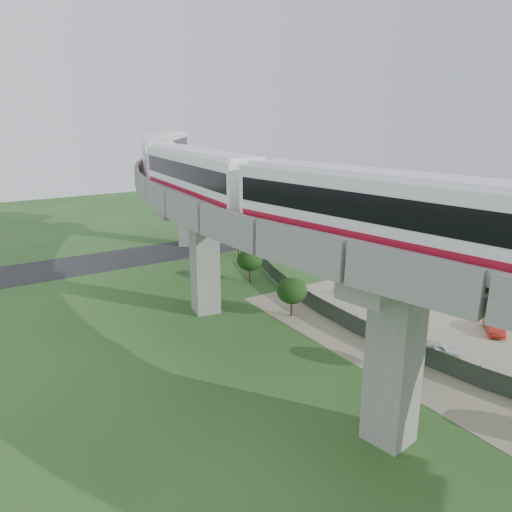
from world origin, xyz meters
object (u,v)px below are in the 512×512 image
object	(u,v)px
car_white	(439,349)
car_red	(494,326)
metro_train	(203,165)
car_dark	(370,286)

from	to	relation	value
car_white	car_red	world-z (taller)	car_red
metro_train	car_red	bearing A→B (deg)	-46.05
car_white	metro_train	bearing A→B (deg)	77.31
metro_train	car_white	size ratio (longest dim) A/B	20.01
car_white	car_red	bearing A→B (deg)	-39.42
metro_train	car_white	bearing A→B (deg)	-61.24
car_white	car_red	xyz separation A→B (m)	(6.86, 0.24, 0.03)
car_dark	metro_train	bearing A→B (deg)	61.67
car_red	car_dark	xyz separation A→B (m)	(-1.53, 11.77, 0.05)
metro_train	car_dark	world-z (taller)	metro_train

